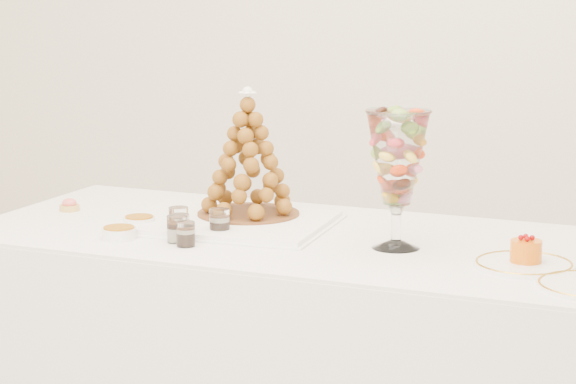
% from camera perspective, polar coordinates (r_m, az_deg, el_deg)
% --- Properties ---
extents(buffet_table, '(2.09, 0.88, 0.79)m').
position_cam_1_polar(buffet_table, '(3.19, 2.28, -9.23)').
color(buffet_table, white).
rests_on(buffet_table, ground).
extents(lace_tray, '(0.58, 0.45, 0.02)m').
position_cam_1_polar(lace_tray, '(3.23, -3.08, -1.54)').
color(lace_tray, white).
rests_on(lace_tray, buffet_table).
extents(macaron_vase, '(0.17, 0.17, 0.36)m').
position_cam_1_polar(macaron_vase, '(2.93, 5.58, 1.64)').
color(macaron_vase, white).
rests_on(macaron_vase, buffet_table).
extents(cake_plate, '(0.25, 0.25, 0.01)m').
position_cam_1_polar(cake_plate, '(2.83, 11.89, -3.64)').
color(cake_plate, white).
rests_on(cake_plate, buffet_table).
extents(pink_tart, '(0.06, 0.06, 0.04)m').
position_cam_1_polar(pink_tart, '(3.49, -11.04, -0.68)').
color(pink_tart, tan).
rests_on(pink_tart, buffet_table).
extents(verrine_a, '(0.06, 0.06, 0.07)m').
position_cam_1_polar(verrine_a, '(3.14, -5.58, -1.43)').
color(verrine_a, white).
rests_on(verrine_a, buffet_table).
extents(verrine_b, '(0.05, 0.05, 0.07)m').
position_cam_1_polar(verrine_b, '(3.07, -5.50, -1.76)').
color(verrine_b, white).
rests_on(verrine_b, buffet_table).
extents(verrine_c, '(0.07, 0.07, 0.08)m').
position_cam_1_polar(verrine_c, '(3.10, -3.49, -1.55)').
color(verrine_c, white).
rests_on(verrine_c, buffet_table).
extents(verrine_d, '(0.06, 0.06, 0.07)m').
position_cam_1_polar(verrine_d, '(3.03, -5.67, -1.88)').
color(verrine_d, white).
rests_on(verrine_d, buffet_table).
extents(verrine_e, '(0.05, 0.05, 0.07)m').
position_cam_1_polar(verrine_e, '(2.99, -5.21, -2.14)').
color(verrine_e, white).
rests_on(verrine_e, buffet_table).
extents(ramekin_back, '(0.09, 0.09, 0.03)m').
position_cam_1_polar(ramekin_back, '(3.23, -7.56, -1.53)').
color(ramekin_back, white).
rests_on(ramekin_back, buffet_table).
extents(ramekin_front, '(0.09, 0.09, 0.03)m').
position_cam_1_polar(ramekin_front, '(3.10, -8.58, -2.09)').
color(ramekin_front, white).
rests_on(ramekin_front, buffet_table).
extents(croquembouche, '(0.30, 0.30, 0.37)m').
position_cam_1_polar(croquembouche, '(3.25, -2.04, 1.99)').
color(croquembouche, brown).
rests_on(croquembouche, lace_tray).
extents(mousse_cake, '(0.08, 0.08, 0.07)m').
position_cam_1_polar(mousse_cake, '(2.83, 12.00, -2.93)').
color(mousse_cake, orange).
rests_on(mousse_cake, cake_plate).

